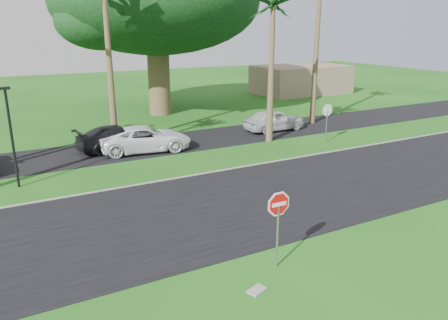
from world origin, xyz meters
name	(u,v)px	position (x,y,z in m)	size (l,w,h in m)	color
ground	(217,232)	(0.00, 0.00, 0.00)	(120.00, 120.00, 0.00)	#1B5314
road	(195,212)	(0.00, 2.00, 0.01)	(120.00, 8.00, 0.02)	black
parking_strip	(122,150)	(0.00, 12.50, 0.01)	(120.00, 5.00, 0.02)	black
curb	(159,181)	(0.00, 6.05, 0.03)	(120.00, 0.12, 0.06)	gray
stop_sign_near	(278,214)	(0.50, -3.00, 1.77)	(1.05, 0.07, 2.62)	gray
stop_sign_far	(327,115)	(12.00, 8.00, 1.77)	(1.05, 0.07, 2.62)	gray
palm_right_near	(273,8)	(9.00, 10.00, 8.19)	(5.00, 5.00, 9.50)	brown
canopy_tree	(156,2)	(6.00, 22.00, 8.95)	(16.50, 16.50, 13.12)	brown
streetlight_right	(11,131)	(-6.00, 8.50, 2.65)	(0.45, 0.25, 4.64)	black
building_far	(301,79)	(24.00, 26.00, 1.50)	(10.00, 6.00, 3.00)	gray
car_dark	(118,138)	(-0.17, 12.71, 0.72)	(2.02, 4.96, 1.44)	black
car_minivan	(146,139)	(1.20, 11.53, 0.75)	(2.47, 5.36, 1.49)	white
car_pickup	(274,120)	(10.97, 12.30, 0.76)	(1.79, 4.44, 1.51)	silver
utility_slab	(257,290)	(-0.74, -3.84, 0.03)	(0.55, 0.35, 0.06)	gray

